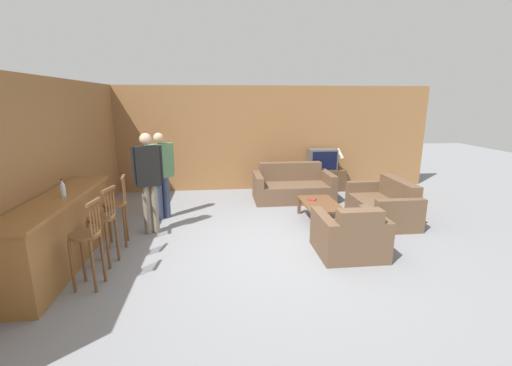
% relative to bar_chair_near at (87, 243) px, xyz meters
% --- Properties ---
extents(ground_plane, '(24.00, 24.00, 0.00)m').
position_rel_bar_chair_near_xyz_m(ground_plane, '(2.38, 0.87, -0.59)').
color(ground_plane, gray).
extents(wall_back, '(9.40, 0.08, 2.60)m').
position_rel_bar_chair_near_xyz_m(wall_back, '(2.38, 4.59, 0.71)').
color(wall_back, olive).
rests_on(wall_back, ground_plane).
extents(wall_left, '(0.08, 8.72, 2.60)m').
position_rel_bar_chair_near_xyz_m(wall_left, '(-0.90, 2.23, 0.71)').
color(wall_left, olive).
rests_on(wall_left, ground_plane).
extents(bar_counter, '(0.55, 2.61, 1.00)m').
position_rel_bar_chair_near_xyz_m(bar_counter, '(-0.56, 0.64, -0.09)').
color(bar_counter, brown).
rests_on(bar_counter, ground_plane).
extents(bar_chair_near, '(0.41, 0.41, 1.12)m').
position_rel_bar_chair_near_xyz_m(bar_chair_near, '(0.00, 0.00, 0.00)').
color(bar_chair_near, brown).
rests_on(bar_chair_near, ground_plane).
extents(bar_chair_mid, '(0.43, 0.43, 1.12)m').
position_rel_bar_chair_near_xyz_m(bar_chair_mid, '(-0.00, 0.61, 0.00)').
color(bar_chair_mid, brown).
rests_on(bar_chair_mid, ground_plane).
extents(bar_chair_far, '(0.41, 0.41, 1.12)m').
position_rel_bar_chair_near_xyz_m(bar_chair_far, '(-0.00, 1.27, 0.00)').
color(bar_chair_far, brown).
rests_on(bar_chair_far, ground_plane).
extents(couch_far, '(1.79, 0.95, 0.82)m').
position_rel_bar_chair_near_xyz_m(couch_far, '(3.30, 3.49, -0.30)').
color(couch_far, brown).
rests_on(couch_far, ground_plane).
extents(armchair_near, '(0.95, 0.90, 0.80)m').
position_rel_bar_chair_near_xyz_m(armchair_near, '(3.53, 0.53, -0.30)').
color(armchair_near, brown).
rests_on(armchair_near, ground_plane).
extents(loveseat_right, '(0.87, 1.50, 0.79)m').
position_rel_bar_chair_near_xyz_m(loveseat_right, '(4.74, 1.92, -0.31)').
color(loveseat_right, brown).
rests_on(loveseat_right, ground_plane).
extents(coffee_table, '(0.64, 1.10, 0.38)m').
position_rel_bar_chair_near_xyz_m(coffee_table, '(3.50, 1.95, -0.26)').
color(coffee_table, brown).
rests_on(coffee_table, ground_plane).
extents(tv_unit, '(1.17, 0.49, 0.54)m').
position_rel_bar_chair_near_xyz_m(tv_unit, '(4.21, 4.25, -0.32)').
color(tv_unit, '#513823').
rests_on(tv_unit, ground_plane).
extents(tv, '(0.69, 0.44, 0.52)m').
position_rel_bar_chair_near_xyz_m(tv, '(4.21, 4.25, 0.21)').
color(tv, '#4C4C4C').
rests_on(tv, tv_unit).
extents(bottle, '(0.06, 0.06, 0.24)m').
position_rel_bar_chair_near_xyz_m(bottle, '(-0.48, 0.65, 0.52)').
color(bottle, silver).
rests_on(bottle, bar_counter).
extents(book_on_table, '(0.20, 0.19, 0.02)m').
position_rel_bar_chair_near_xyz_m(book_on_table, '(3.39, 2.15, -0.20)').
color(book_on_table, maroon).
rests_on(book_on_table, coffee_table).
extents(table_lamp, '(0.30, 0.30, 0.55)m').
position_rel_bar_chair_near_xyz_m(table_lamp, '(4.63, 4.25, 0.36)').
color(table_lamp, brown).
rests_on(table_lamp, tv_unit).
extents(person_by_window, '(0.48, 0.43, 1.67)m').
position_rel_bar_chair_near_xyz_m(person_by_window, '(0.51, 2.49, 0.35)').
color(person_by_window, '#384260').
rests_on(person_by_window, ground_plane).
extents(person_by_counter, '(0.47, 0.28, 1.74)m').
position_rel_bar_chair_near_xyz_m(person_by_counter, '(0.43, 1.72, 0.41)').
color(person_by_counter, '#756B5B').
rests_on(person_by_counter, ground_plane).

